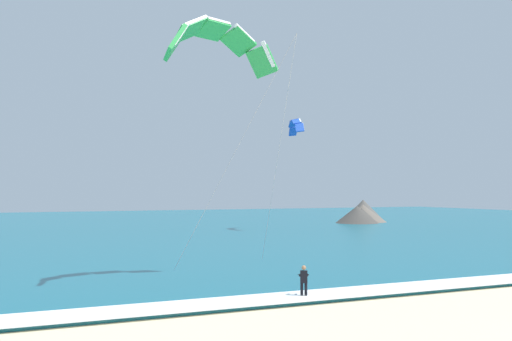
{
  "coord_description": "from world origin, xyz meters",
  "views": [
    {
      "loc": [
        -19.55,
        -12.25,
        5.34
      ],
      "look_at": [
        -7.18,
        15.55,
        6.36
      ],
      "focal_mm": 40.67,
      "sensor_mm": 36.0,
      "label": 1
    }
  ],
  "objects_px": {
    "kitesurfer": "(304,281)",
    "kite_distant": "(296,125)",
    "surfboard": "(304,300)",
    "kite_primary": "(218,41)"
  },
  "relations": [
    {
      "from": "surfboard",
      "to": "kite_primary",
      "type": "bearing_deg",
      "value": 110.09
    },
    {
      "from": "surfboard",
      "to": "kite_distant",
      "type": "relative_size",
      "value": 0.26
    },
    {
      "from": "kitesurfer",
      "to": "kite_distant",
      "type": "xyz_separation_m",
      "value": [
        21.33,
        41.06,
        12.79
      ]
    },
    {
      "from": "kitesurfer",
      "to": "kite_primary",
      "type": "height_order",
      "value": "kite_primary"
    },
    {
      "from": "kite_primary",
      "to": "kite_distant",
      "type": "distance_m",
      "value": 42.2
    },
    {
      "from": "kite_distant",
      "to": "surfboard",
      "type": "bearing_deg",
      "value": -117.45
    },
    {
      "from": "surfboard",
      "to": "kite_distant",
      "type": "height_order",
      "value": "kite_distant"
    },
    {
      "from": "surfboard",
      "to": "kite_primary",
      "type": "xyz_separation_m",
      "value": [
        -2.22,
        6.07,
        13.83
      ]
    },
    {
      "from": "kite_distant",
      "to": "kitesurfer",
      "type": "bearing_deg",
      "value": -117.45
    },
    {
      "from": "kitesurfer",
      "to": "surfboard",
      "type": "bearing_deg",
      "value": -115.78
    }
  ]
}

